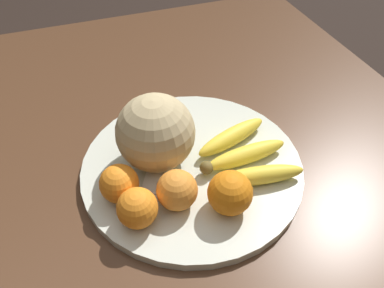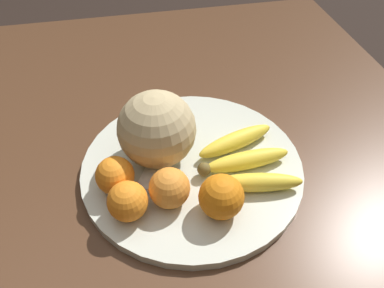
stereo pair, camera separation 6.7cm
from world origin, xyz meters
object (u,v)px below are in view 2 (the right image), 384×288
(banana_bunch, at_px, (245,160))
(orange_back_left, at_px, (115,175))
(produce_tag, at_px, (154,169))
(melon, at_px, (157,129))
(kitchen_table, at_px, (214,222))
(orange_front_left, at_px, (128,201))
(orange_mid_center, at_px, (221,197))
(orange_front_right, at_px, (169,188))
(fruit_bowl, at_px, (192,166))

(banana_bunch, relative_size, orange_back_left, 2.68)
(banana_bunch, xyz_separation_m, produce_tag, (-0.02, -0.17, -0.02))
(melon, relative_size, produce_tag, 1.41)
(kitchen_table, xyz_separation_m, orange_front_left, (0.02, -0.15, 0.14))
(banana_bunch, xyz_separation_m, orange_front_left, (0.06, -0.22, 0.02))
(kitchen_table, bearing_deg, orange_mid_center, -7.11)
(orange_front_right, bearing_deg, orange_mid_center, 65.05)
(orange_front_right, xyz_separation_m, orange_back_left, (-0.05, -0.09, -0.00))
(banana_bunch, height_order, orange_front_left, orange_front_left)
(melon, xyz_separation_m, banana_bunch, (0.06, 0.15, -0.05))
(kitchen_table, relative_size, produce_tag, 14.91)
(orange_front_right, height_order, orange_mid_center, orange_mid_center)
(kitchen_table, height_order, banana_bunch, banana_bunch)
(melon, bearing_deg, orange_front_left, -28.93)
(fruit_bowl, distance_m, melon, 0.10)
(orange_front_left, relative_size, orange_mid_center, 0.89)
(orange_front_right, xyz_separation_m, orange_mid_center, (0.04, 0.08, 0.00))
(banana_bunch, relative_size, orange_front_right, 2.59)
(orange_back_left, bearing_deg, produce_tag, 113.15)
(orange_mid_center, relative_size, produce_tag, 0.74)
(produce_tag, bearing_deg, orange_front_right, 41.28)
(kitchen_table, bearing_deg, produce_tag, -121.61)
(fruit_bowl, xyz_separation_m, orange_mid_center, (0.11, 0.02, 0.05))
(banana_bunch, relative_size, produce_tag, 1.78)
(orange_front_right, bearing_deg, melon, -177.88)
(kitchen_table, height_order, orange_back_left, orange_back_left)
(kitchen_table, distance_m, orange_front_left, 0.21)
(kitchen_table, bearing_deg, melon, -136.80)
(fruit_bowl, bearing_deg, banana_bunch, 73.51)
(produce_tag, bearing_deg, orange_mid_center, 68.53)
(produce_tag, bearing_deg, banana_bunch, 109.31)
(orange_back_left, distance_m, produce_tag, 0.08)
(kitchen_table, height_order, orange_front_right, orange_front_right)
(banana_bunch, bearing_deg, melon, 155.80)
(banana_bunch, bearing_deg, produce_tag, 167.56)
(orange_front_right, relative_size, orange_mid_center, 0.93)
(banana_bunch, height_order, orange_back_left, orange_back_left)
(kitchen_table, relative_size, fruit_bowl, 3.63)
(kitchen_table, relative_size, orange_mid_center, 20.05)
(fruit_bowl, relative_size, produce_tag, 4.11)
(melon, distance_m, orange_front_right, 0.11)
(kitchen_table, bearing_deg, fruit_bowl, -155.21)
(kitchen_table, distance_m, orange_front_right, 0.17)
(fruit_bowl, relative_size, banana_bunch, 2.31)
(kitchen_table, height_order, fruit_bowl, fruit_bowl)
(fruit_bowl, bearing_deg, produce_tag, -87.85)
(orange_back_left, bearing_deg, fruit_bowl, 102.80)
(melon, height_order, orange_front_left, melon)
(fruit_bowl, bearing_deg, melon, -116.05)
(melon, relative_size, banana_bunch, 0.79)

